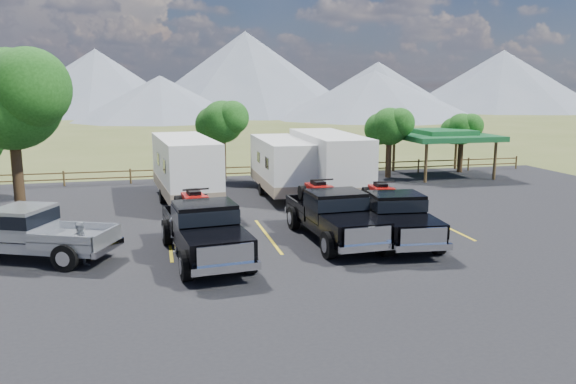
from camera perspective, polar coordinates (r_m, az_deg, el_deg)
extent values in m
plane|color=#485423|center=(20.27, 5.77, -7.09)|extent=(320.00, 320.00, 0.00)
cube|color=black|center=(23.00, 3.31, -4.84)|extent=(44.00, 34.00, 0.04)
cube|color=gold|center=(23.04, -11.93, -4.97)|extent=(0.12, 5.50, 0.01)
cube|color=gold|center=(23.46, -2.09, -4.45)|extent=(0.12, 5.50, 0.01)
cube|color=gold|center=(24.53, 7.13, -3.85)|extent=(0.12, 5.50, 0.01)
cube|color=gold|center=(26.17, 15.37, -3.23)|extent=(0.12, 5.50, 0.01)
cylinder|color=#321F13|center=(28.15, -25.76, 1.61)|extent=(0.48, 0.48, 4.48)
sphere|color=#154110|center=(27.88, -26.32, 8.44)|extent=(4.48, 4.48, 4.48)
sphere|color=#154110|center=(26.89, -24.76, 9.54)|extent=(3.52, 3.52, 3.52)
cylinder|color=#321F13|center=(38.73, 10.17, 3.47)|extent=(0.39, 0.39, 2.80)
sphere|color=#154110|center=(38.52, 10.27, 6.57)|extent=(2.52, 2.52, 2.52)
sphere|color=#154110|center=(38.32, 11.30, 6.92)|extent=(1.98, 1.98, 1.98)
sphere|color=#154110|center=(38.70, 9.34, 6.35)|extent=(2.16, 2.16, 2.16)
cylinder|color=#321F13|center=(42.35, 17.10, 3.59)|extent=(0.38, 0.38, 2.52)
sphere|color=#154110|center=(42.17, 17.24, 6.14)|extent=(2.24, 2.24, 2.24)
sphere|color=#154110|center=(42.06, 18.11, 6.40)|extent=(1.76, 1.76, 1.76)
sphere|color=#154110|center=(42.26, 16.46, 5.97)|extent=(1.92, 1.92, 1.92)
cylinder|color=#321F13|center=(37.75, -6.61, 3.60)|extent=(0.41, 0.41, 3.08)
sphere|color=#154110|center=(37.53, -6.69, 7.10)|extent=(2.80, 2.80, 2.80)
sphere|color=#154110|center=(37.10, -5.68, 7.54)|extent=(2.20, 2.20, 2.20)
sphere|color=#154110|center=(37.92, -7.61, 6.81)|extent=(2.40, 2.40, 2.40)
cylinder|color=brown|center=(37.55, -21.81, 1.26)|extent=(0.12, 0.12, 1.00)
cylinder|color=brown|center=(37.17, -15.70, 1.54)|extent=(0.12, 0.12, 1.00)
cylinder|color=brown|center=(37.22, -9.54, 1.80)|extent=(0.12, 0.12, 1.00)
cylinder|color=brown|center=(37.69, -3.46, 2.04)|extent=(0.12, 0.12, 1.00)
cylinder|color=brown|center=(38.57, 2.40, 2.26)|extent=(0.12, 0.12, 1.00)
cylinder|color=brown|center=(39.84, 7.95, 2.43)|extent=(0.12, 0.12, 1.00)
cylinder|color=brown|center=(41.46, 13.11, 2.58)|extent=(0.12, 0.12, 1.00)
cylinder|color=brown|center=(43.38, 17.85, 2.69)|extent=(0.12, 0.12, 1.00)
cylinder|color=brown|center=(45.58, 22.17, 2.78)|extent=(0.12, 0.12, 1.00)
cube|color=brown|center=(38.09, -0.50, 2.08)|extent=(36.00, 0.06, 0.08)
cube|color=brown|center=(38.03, -0.50, 2.68)|extent=(36.00, 0.06, 0.08)
cylinder|color=brown|center=(37.14, 13.83, 2.87)|extent=(0.20, 0.20, 2.60)
cylinder|color=brown|center=(41.61, 10.69, 3.81)|extent=(0.20, 0.20, 2.60)
cylinder|color=brown|center=(39.67, 20.28, 3.00)|extent=(0.20, 0.20, 2.60)
cylinder|color=brown|center=(43.88, 16.68, 3.90)|extent=(0.20, 0.20, 2.60)
cube|color=#195A2C|center=(40.35, 15.47, 5.47)|extent=(6.20, 6.20, 0.35)
cube|color=#195A2C|center=(40.33, 15.50, 5.89)|extent=(3.50, 3.50, 0.35)
cone|color=slate|center=(130.72, -18.84, 10.54)|extent=(44.00, 44.00, 14.00)
cone|color=slate|center=(127.87, -4.33, 11.98)|extent=(52.00, 52.00, 18.00)
cone|color=slate|center=(142.96, 9.10, 10.54)|extent=(40.00, 40.00, 12.00)
cone|color=slate|center=(154.62, 20.92, 10.54)|extent=(50.00, 50.00, 15.00)
cone|color=slate|center=(105.23, -12.82, 9.29)|extent=(32.00, 32.00, 8.00)
cone|color=slate|center=(110.29, 8.76, 9.75)|extent=(40.00, 40.00, 9.00)
cube|color=black|center=(20.56, -8.46, -4.74)|extent=(2.73, 6.55, 0.40)
cube|color=black|center=(18.42, -7.19, -5.20)|extent=(2.35, 2.23, 0.56)
cube|color=black|center=(20.23, -8.45, -2.64)|extent=(2.27, 1.96, 1.12)
cube|color=black|center=(20.20, -8.46, -2.17)|extent=(2.33, 2.03, 0.50)
cube|color=black|center=(22.40, -9.49, -2.67)|extent=(2.42, 2.90, 0.61)
cube|color=silver|center=(17.37, -6.36, -6.36)|extent=(1.79, 0.28, 0.61)
cube|color=silver|center=(17.44, -6.28, -7.75)|extent=(2.20, 0.43, 0.25)
cube|color=silver|center=(23.77, -10.03, -2.83)|extent=(2.20, 0.41, 0.25)
cylinder|color=black|center=(18.36, -10.32, -7.35)|extent=(0.44, 1.04, 1.01)
cylinder|color=black|center=(18.78, -3.95, -6.78)|extent=(0.44, 1.04, 1.01)
cylinder|color=black|center=(22.57, -12.17, -3.99)|extent=(0.44, 1.04, 1.01)
cylinder|color=black|center=(22.91, -6.95, -3.61)|extent=(0.44, 1.04, 1.01)
cube|color=#990B08|center=(22.24, -9.55, -0.78)|extent=(0.93, 1.53, 0.39)
cube|color=black|center=(22.19, -9.57, -0.07)|extent=(0.53, 0.88, 0.20)
cube|color=#990B08|center=(21.63, -9.27, -0.79)|extent=(0.93, 0.48, 0.25)
cylinder|color=black|center=(21.66, -9.35, 0.27)|extent=(1.01, 0.17, 0.07)
cylinder|color=black|center=(21.61, -10.55, -1.75)|extent=(0.36, 0.65, 0.63)
cylinder|color=black|center=(21.79, -7.94, -1.57)|extent=(0.36, 0.65, 0.63)
cylinder|color=black|center=(22.80, -11.05, -1.12)|extent=(0.36, 0.65, 0.63)
cylinder|color=black|center=(22.97, -8.57, -0.95)|extent=(0.36, 0.65, 0.63)
cube|color=black|center=(22.64, 4.71, -3.22)|extent=(2.35, 6.41, 0.40)
cube|color=black|center=(20.63, 6.84, -3.48)|extent=(2.22, 2.10, 0.55)
cube|color=black|center=(22.34, 4.86, -1.32)|extent=(2.17, 1.83, 1.11)
cube|color=black|center=(22.31, 4.87, -0.90)|extent=(2.21, 1.90, 0.50)
cube|color=black|center=(24.40, 3.05, -1.45)|extent=(2.26, 2.76, 0.61)
cube|color=silver|center=(19.65, 8.13, -4.40)|extent=(1.78, 0.18, 0.61)
cube|color=silver|center=(19.70, 8.17, -5.63)|extent=(2.18, 0.31, 0.24)
cube|color=silver|center=(25.71, 2.06, -1.66)|extent=(2.18, 0.29, 0.24)
cylinder|color=black|center=(20.36, 4.16, -5.40)|extent=(0.38, 1.01, 1.00)
cylinder|color=black|center=(21.15, 9.48, -4.90)|extent=(0.38, 1.01, 1.00)
cylinder|color=black|center=(24.38, 0.57, -2.66)|extent=(0.38, 1.01, 1.00)
cylinder|color=black|center=(25.05, 5.14, -2.34)|extent=(0.38, 1.01, 1.00)
cube|color=#990B08|center=(24.25, 3.06, 0.28)|extent=(0.85, 1.48, 0.39)
cube|color=black|center=(24.20, 3.07, 0.92)|extent=(0.48, 0.85, 0.20)
cube|color=#990B08|center=(23.67, 3.55, 0.28)|extent=(0.90, 0.43, 0.24)
cylinder|color=black|center=(23.70, 3.48, 1.25)|extent=(1.00, 0.12, 0.07)
cylinder|color=black|center=(23.57, 2.40, -0.57)|extent=(0.32, 0.63, 0.62)
cylinder|color=black|center=(23.90, 4.67, -0.44)|extent=(0.32, 0.63, 0.62)
cylinder|color=black|center=(24.70, 1.50, -0.04)|extent=(0.32, 0.63, 0.62)
cylinder|color=black|center=(25.02, 3.68, 0.08)|extent=(0.32, 0.63, 0.62)
cube|color=black|center=(23.04, 10.71, -3.22)|extent=(2.48, 6.18, 0.38)
cube|color=black|center=(21.09, 12.53, -3.49)|extent=(2.19, 2.08, 0.53)
cube|color=black|center=(22.75, 10.88, -1.43)|extent=(2.13, 1.82, 1.06)
cube|color=black|center=(22.72, 10.90, -1.04)|extent=(2.18, 1.89, 0.48)
cube|color=black|center=(24.73, 9.31, -1.52)|extent=(2.25, 2.71, 0.58)
cube|color=silver|center=(20.14, 13.61, -4.37)|extent=(1.69, 0.24, 0.58)
cube|color=silver|center=(20.19, 13.63, -5.52)|extent=(2.08, 0.38, 0.23)
cube|color=silver|center=(25.99, 8.45, -1.70)|extent=(2.08, 0.35, 0.23)
cylinder|color=black|center=(20.86, 9.97, -5.21)|extent=(0.40, 0.98, 0.95)
cylinder|color=black|center=(21.55, 15.01, -4.90)|extent=(0.40, 0.98, 0.95)
cylinder|color=black|center=(24.74, 6.95, -2.59)|extent=(0.40, 0.98, 0.95)
cylinder|color=black|center=(25.33, 11.30, -2.41)|extent=(0.40, 0.98, 0.95)
cube|color=#990B08|center=(24.59, 9.36, 0.11)|extent=(0.86, 1.44, 0.37)
cube|color=black|center=(24.55, 9.38, 0.71)|extent=(0.49, 0.83, 0.19)
cube|color=#990B08|center=(24.03, 9.79, 0.10)|extent=(0.88, 0.44, 0.23)
cylinder|color=black|center=(24.06, 9.74, 1.01)|extent=(0.95, 0.15, 0.06)
cylinder|color=black|center=(23.95, 8.68, -0.67)|extent=(0.33, 0.61, 0.59)
cylinder|color=black|center=(24.24, 10.84, -0.61)|extent=(0.33, 0.61, 0.59)
cylinder|color=black|center=(25.04, 7.91, -0.15)|extent=(0.33, 0.61, 0.59)
cylinder|color=black|center=(25.32, 9.98, -0.09)|extent=(0.33, 0.61, 0.59)
cube|color=white|center=(30.10, -10.42, 2.70)|extent=(3.30, 8.22, 2.89)
cube|color=gray|center=(30.28, -10.35, 0.60)|extent=(3.33, 8.26, 0.64)
cube|color=black|center=(27.93, -12.47, 2.61)|extent=(0.11, 0.96, 0.64)
cube|color=black|center=(28.33, -7.25, 2.89)|extent=(0.11, 0.96, 0.64)
cylinder|color=black|center=(30.54, -12.65, -0.42)|extent=(0.34, 0.77, 0.75)
cylinder|color=black|center=(30.88, -8.20, -0.15)|extent=(0.34, 0.77, 0.75)
cube|color=black|center=(25.54, -8.66, -2.08)|extent=(0.31, 1.93, 0.11)
cube|color=white|center=(31.69, -0.66, 2.99)|extent=(2.46, 7.43, 2.66)
cube|color=gray|center=(31.84, -0.65, 1.14)|extent=(2.48, 7.47, 0.59)
cube|color=black|center=(29.62, -2.17, 2.96)|extent=(0.03, 0.89, 0.59)
cube|color=black|center=(30.15, 2.31, 3.10)|extent=(0.03, 0.89, 0.59)
cylinder|color=black|center=(32.01, -2.71, 0.29)|extent=(0.25, 0.69, 0.69)
cylinder|color=black|center=(32.46, 1.16, 0.44)|extent=(0.25, 0.69, 0.69)
cube|color=black|center=(27.52, 1.35, -1.12)|extent=(0.14, 1.78, 0.10)
cube|color=white|center=(31.15, 4.15, 3.22)|extent=(2.80, 8.28, 2.96)
cube|color=gray|center=(31.32, 4.12, 1.13)|extent=(2.83, 8.32, 0.66)
cube|color=black|center=(28.79, 2.77, 3.21)|extent=(0.04, 0.99, 0.66)
cube|color=black|center=(29.59, 7.75, 3.33)|extent=(0.04, 0.99, 0.66)
cylinder|color=black|center=(31.41, 1.77, 0.16)|extent=(0.29, 0.77, 0.77)
cylinder|color=black|center=(32.09, 6.06, 0.33)|extent=(0.29, 0.77, 0.77)
cube|color=black|center=(26.63, 7.19, -1.48)|extent=(0.17, 1.98, 0.11)
cube|color=#979BA0|center=(22.24, -24.91, -4.59)|extent=(6.18, 4.13, 0.37)
cube|color=#979BA0|center=(22.14, -25.32, -2.70)|extent=(2.27, 2.44, 1.04)
cube|color=black|center=(22.10, -25.35, -2.31)|extent=(2.34, 2.50, 0.47)
cube|color=#979BA0|center=(21.16, -20.82, -4.23)|extent=(3.08, 2.83, 0.57)
cube|color=silver|center=(20.64, -17.78, -5.41)|extent=(0.97, 1.93, 0.23)
cylinder|color=black|center=(21.99, -19.02, -4.83)|extent=(0.98, 0.66, 0.93)
cylinder|color=black|center=(20.39, -21.69, -6.23)|extent=(0.98, 0.66, 0.93)
imported|color=white|center=(21.39, -11.08, -3.55)|extent=(0.81, 0.68, 1.88)
imported|color=slate|center=(20.61, -20.18, -5.02)|extent=(0.93, 0.83, 1.57)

